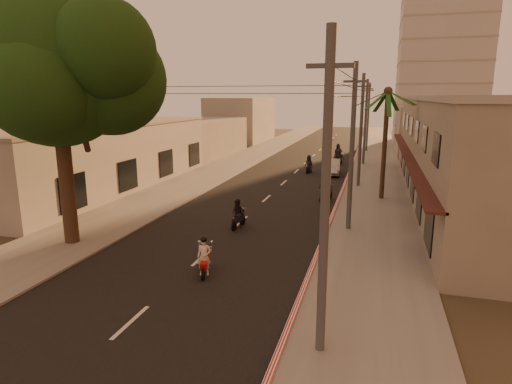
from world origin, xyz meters
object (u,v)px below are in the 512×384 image
at_px(broadleaf_tree, 65,69).
at_px(scooter_red, 204,258).
at_px(scooter_far_a, 309,165).
at_px(parked_car, 332,167).
at_px(scooter_far_b, 340,157).
at_px(palm_tree, 388,98).
at_px(scooter_mid_a, 238,215).
at_px(scooter_mid_b, 326,189).
at_px(scooter_far_c, 338,152).

distance_m(broadleaf_tree, scooter_red, 10.91).
relative_size(scooter_far_a, parked_car, 0.41).
relative_size(scooter_red, scooter_far_b, 0.94).
xyz_separation_m(palm_tree, parked_car, (-4.48, 9.30, -6.44)).
bearing_deg(scooter_mid_a, broadleaf_tree, -140.36).
height_order(scooter_mid_b, scooter_far_a, scooter_mid_b).
distance_m(broadleaf_tree, scooter_mid_a, 11.26).
xyz_separation_m(scooter_far_a, scooter_far_c, (1.87, 9.90, 0.05)).
xyz_separation_m(scooter_mid_a, scooter_mid_b, (3.97, 7.74, 0.06)).
bearing_deg(scooter_red, scooter_far_c, 69.98).
bearing_deg(scooter_far_a, broadleaf_tree, -103.81).
bearing_deg(scooter_mid_b, palm_tree, 40.75).
relative_size(palm_tree, scooter_far_a, 4.55).
bearing_deg(scooter_red, palm_tree, 49.40).
xyz_separation_m(palm_tree, scooter_mid_b, (-3.80, -1.54, -6.30)).
height_order(scooter_mid_a, scooter_far_c, scooter_far_c).
bearing_deg(parked_car, broadleaf_tree, -117.82).
relative_size(scooter_mid_b, parked_car, 0.43).
xyz_separation_m(scooter_red, scooter_far_c, (2.31, 35.01, 0.09)).
xyz_separation_m(broadleaf_tree, scooter_far_b, (10.32, 29.25, -7.65)).
relative_size(scooter_mid_b, scooter_far_a, 1.04).
xyz_separation_m(scooter_mid_b, parked_car, (-0.68, 10.85, -0.14)).
distance_m(scooter_red, scooter_far_c, 35.09).
xyz_separation_m(palm_tree, scooter_mid_a, (-7.77, -9.28, -6.36)).
height_order(scooter_red, scooter_far_c, scooter_far_c).
bearing_deg(palm_tree, parked_car, 115.71).
xyz_separation_m(scooter_red, parked_car, (2.65, 25.05, -0.05)).
distance_m(scooter_far_a, parked_car, 2.21).
relative_size(broadleaf_tree, scooter_mid_b, 6.46).
bearing_deg(broadleaf_tree, parked_car, 66.37).
distance_m(broadleaf_tree, scooter_far_a, 25.70).
xyz_separation_m(palm_tree, scooter_far_c, (-4.82, 19.26, -6.30)).
xyz_separation_m(scooter_mid_a, scooter_far_b, (3.48, 24.67, 0.04)).
bearing_deg(broadleaf_tree, scooter_far_c, 73.52).
bearing_deg(palm_tree, scooter_far_b, 105.58).
xyz_separation_m(scooter_far_a, parked_car, (2.20, -0.06, -0.09)).
xyz_separation_m(scooter_red, scooter_far_b, (2.84, 31.14, 0.07)).
height_order(scooter_red, scooter_far_a, scooter_far_a).
xyz_separation_m(broadleaf_tree, scooter_mid_a, (6.84, 4.57, -7.68)).
relative_size(scooter_red, parked_car, 0.39).
distance_m(broadleaf_tree, scooter_mid_b, 18.07).
distance_m(palm_tree, scooter_far_b, 17.18).
bearing_deg(scooter_far_a, scooter_far_b, 73.41).
xyz_separation_m(scooter_far_a, scooter_far_b, (2.39, 6.03, 0.03)).
relative_size(scooter_far_a, scooter_far_c, 0.97).
height_order(scooter_far_a, parked_car, scooter_far_a).
xyz_separation_m(scooter_red, scooter_mid_a, (-0.64, 6.47, 0.03)).
height_order(scooter_far_b, scooter_far_c, scooter_far_c).
height_order(scooter_mid_b, parked_car, scooter_mid_b).
relative_size(broadleaf_tree, scooter_far_b, 6.66).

